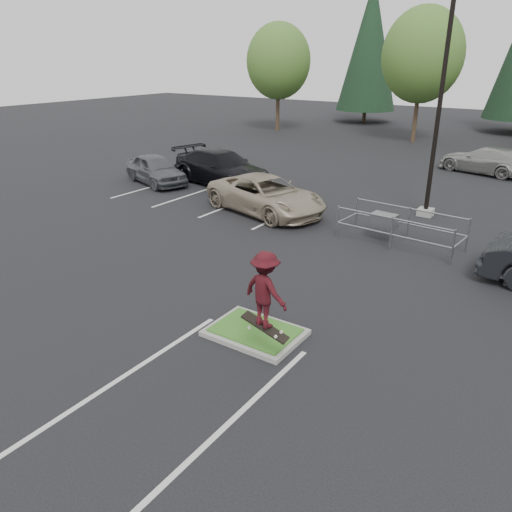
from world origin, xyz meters
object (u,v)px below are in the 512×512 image
Objects in this scene: conif_a at (370,46)px; cart_corral at (388,221)px; car_l_tan at (266,195)px; decid_a at (278,64)px; car_l_black at (220,168)px; decid_b at (422,58)px; light_pole at (440,103)px; car_l_grey at (155,169)px; skateboarder at (265,290)px; car_far_silver at (487,160)px.

conif_a reaches higher than cart_corral.
car_l_tan reaches higher than cart_corral.
decid_a is 1.48× the size of car_l_black.
car_l_tan is at bearing -88.24° from decid_b.
decid_b is (12.00, 0.50, 0.46)m from decid_a.
car_l_grey is (-13.44, -2.24, -3.81)m from light_pole.
skateboarder is (6.94, -31.53, -4.19)m from decid_b.
car_l_grey is (-7.61, 1.13, -0.03)m from car_l_tan.
car_l_black is 3.42m from car_l_grey.
car_l_black reaches higher than car_far_silver.
light_pole is at bearing 12.84° from car_far_silver.
car_l_grey is at bearing 96.39° from car_l_tan.
skateboarder reaches higher than cart_corral.
light_pole is 13.29m from skateboarder.
cart_corral is 0.78× the size of car_l_tan.
decid_b is at bearing 0.73° from car_l_grey.
car_l_black is (-10.93, 12.50, -0.98)m from skateboarder.
conif_a is (-14.50, 28.00, 2.54)m from light_pole.
cart_corral is at bearing -93.45° from light_pole.
car_l_grey is at bearing 177.49° from cart_corral.
light_pole is 1.05× the size of decid_b.
light_pole is at bearing -74.67° from car_l_black.
conif_a is 2.98× the size of cart_corral.
car_l_tan is at bearing -46.88° from skateboarder.
decid_a is 1.60× the size of car_l_tan.
skateboarder is at bearing -80.85° from cart_corral.
cart_corral is at bearing -75.69° from skateboarder.
car_l_black is at bearing -30.96° from car_far_silver.
skateboarder is (14.93, -41.00, -5.25)m from conif_a.
cart_corral is at bearing -78.24° from car_l_grey.
decid_a is 1.76× the size of car_far_silver.
conif_a is (-7.99, 9.47, 1.05)m from decid_b.
cart_corral is (-0.24, -3.96, -3.80)m from light_pole.
car_far_silver is at bearing -10.15° from car_l_tan.
car_l_tan is (8.66, -31.37, -6.32)m from conif_a.
decid_a is 25.33m from car_l_tan.
cart_corral is 5.63m from car_l_tan.
decid_b is 32.56m from skateboarder.
decid_a is 21.10m from car_far_silver.
light_pole is at bearing -62.62° from conif_a.
decid_a reaches higher than cart_corral.
cart_corral is 0.99× the size of car_l_grey.
car_l_tan is at bearing -59.37° from decid_a.
car_l_tan reaches higher than car_far_silver.
decid_b reaches higher than car_l_black.
car_far_silver is (-0.04, 23.00, -1.11)m from skateboarder.
car_far_silver is at bearing -23.03° from decid_a.
decid_a is at bearing 134.65° from cart_corral.
conif_a is 24.21m from car_far_silver.
car_far_silver is (18.90, -8.03, -4.85)m from decid_a.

